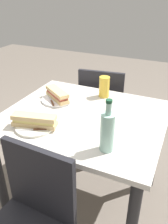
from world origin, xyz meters
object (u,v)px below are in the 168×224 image
Objects in this scene: plate_far at (35,126)px; knife_far at (34,130)px; plate_near at (58,100)px; knife_near at (51,101)px; beer_glass at (104,87)px; dining_table at (84,131)px; chair_far at (30,223)px; chair_near at (102,107)px; water_bottle at (107,131)px; baguette_sandwich_near at (57,94)px; baguette_sandwich_far at (34,120)px.

plate_far is 1.36× the size of knife_far.
knife_near reaches higher than plate_near.
dining_table is at bearing 86.57° from beer_glass.
chair_far is 6.20× the size of knife_near.
chair_near is at bearing -85.20° from chair_far.
water_bottle reaches higher than plate_near.
baguette_sandwich_near is 0.63m from water_bottle.
baguette_sandwich_far reaches higher than plate_far.
knife_near is 0.62m from water_bottle.
water_bottle is at bearing 132.16° from dining_table.
water_bottle reaches higher than chair_far.
plate_far is at bearing -2.68° from water_bottle.
baguette_sandwich_near is 0.06m from knife_near.
beer_glass reaches higher than knife_near.
knife_far is at bearing 117.02° from plate_far.
baguette_sandwich_near is 1.65× the size of knife_near.
dining_table is 0.33m from baguette_sandwich_near.
dining_table is 0.65m from chair_near.
plate_near and plate_far have the same top height.
baguette_sandwich_near is 1.03× the size of plate_far.
dining_table is 6.62× the size of beer_glass.
plate_near is at bearing -37.23° from water_bottle.
chair_near reaches higher than plate_far.
knife_far is (-0.02, 0.04, 0.01)m from plate_far.
water_bottle is (-0.44, 0.02, 0.06)m from baguette_sandwich_far.
beer_glass is (-0.27, -0.20, 0.07)m from plate_near.
dining_table is at bearing -47.84° from water_bottle.
chair_far is 0.99m from beer_glass.
knife_far is 1.10× the size of beer_glass.
chair_far is at bearing 117.87° from plate_far.
beer_glass is at bearing -93.43° from dining_table.
plate_far is at bearing -62.98° from knife_far.
plate_far is 1.49× the size of beer_glass.
baguette_sandwich_near is 0.37m from baguette_sandwich_far.
plate_far is (-0.08, 0.31, -0.01)m from knife_near.
dining_table is 4.30× the size of baguette_sandwich_near.
plate_near is 0.64m from water_bottle.
beer_glass is (-0.29, -0.25, 0.06)m from knife_near.
plate_near is 1.00× the size of plate_far.
dining_table is 0.36m from baguette_sandwich_far.
baguette_sandwich_far reaches higher than knife_near.
plate_far is at bearing 99.65° from baguette_sandwich_near.
knife_near is at bearing -73.72° from knife_far.
knife_far is at bearing -62.02° from chair_far.
baguette_sandwich_far is at bearing -2.68° from water_bottle.
plate_near is 1.60× the size of knife_near.
chair_far is 5.28× the size of knife_far.
chair_near is 0.66m from knife_near.
water_bottle reaches higher than baguette_sandwich_near.
dining_table is 0.64m from chair_far.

